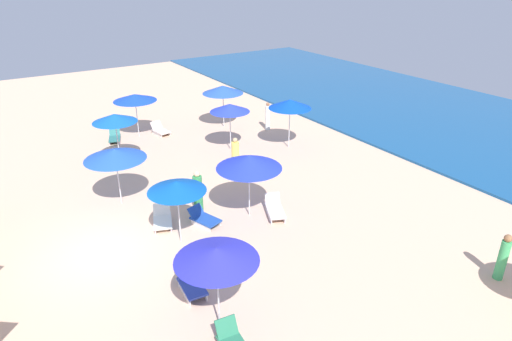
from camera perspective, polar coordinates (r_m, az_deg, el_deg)
ground_plane at (r=16.36m, az=-18.87°, el=-9.89°), size 60.00×60.00×0.00m
ocean at (r=29.72m, az=27.68°, el=4.43°), size 60.00×14.97×0.12m
umbrella_0 at (r=11.49m, az=-5.05°, el=-10.57°), size 2.20×2.20×2.49m
lounge_chair_0_0 at (r=13.88m, az=-8.26°, el=-14.08°), size 1.31×0.71×0.76m
umbrella_1 at (r=15.22m, az=-10.05°, el=-1.99°), size 2.00×2.00×2.38m
lounge_chair_1_0 at (r=17.27m, az=-11.81°, el=-6.10°), size 1.41×1.05×0.65m
lounge_chair_1_1 at (r=17.11m, az=-6.66°, el=-6.06°), size 1.36×1.00×0.59m
umbrella_2 at (r=23.14m, az=-3.36°, el=7.96°), size 2.06×2.06×2.50m
umbrella_3 at (r=26.71m, az=-4.24°, el=10.23°), size 2.41×2.41×2.53m
umbrella_5 at (r=18.37m, az=-17.50°, el=2.00°), size 2.43×2.43×2.41m
umbrella_6 at (r=25.93m, az=-15.16°, el=8.94°), size 2.38×2.38×2.46m
lounge_chair_6_0 at (r=26.13m, az=-17.53°, el=4.07°), size 1.45×0.98×0.65m
lounge_chair_6_1 at (r=26.58m, az=-12.08°, el=5.03°), size 1.35×0.83×0.66m
umbrella_7 at (r=21.96m, az=-17.54°, el=6.38°), size 2.08×2.08×2.65m
umbrella_8 at (r=16.65m, az=-0.90°, el=1.14°), size 2.49×2.49×2.53m
lounge_chair_8_0 at (r=17.53m, az=2.41°, el=-4.95°), size 1.54×1.11×0.69m
umbrella_9 at (r=23.45m, az=4.34°, el=8.45°), size 2.24×2.24×2.63m
beachgoer_0 at (r=21.14m, az=-2.64°, el=1.94°), size 0.50×0.50×1.64m
beachgoer_1 at (r=17.75m, az=-7.39°, el=-2.77°), size 0.49×0.49×1.72m
beachgoer_2 at (r=26.56m, az=1.50°, el=6.82°), size 0.33×0.33×1.66m
beachgoer_3 at (r=15.88m, az=28.87°, el=-9.69°), size 0.41×0.41×1.59m
cooler_box_1 at (r=19.27m, az=-8.81°, el=-2.70°), size 0.62×0.52×0.31m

